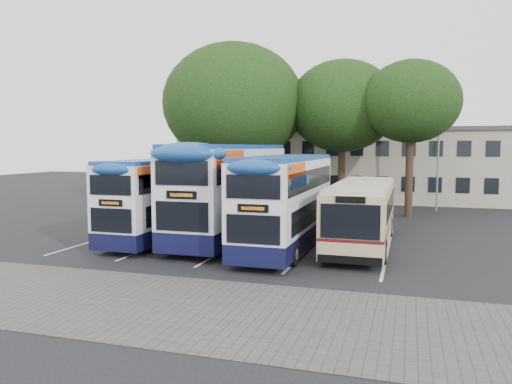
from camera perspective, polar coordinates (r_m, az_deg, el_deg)
The scene contains 12 objects.
ground at distance 18.92m, azimuth 4.14°, elevation -9.07°, with size 120.00×120.00×0.00m, color black.
paving_strip at distance 14.99m, azimuth -8.02°, elevation -12.95°, with size 40.00×6.00×0.01m, color #595654.
bay_lines at distance 24.62m, azimuth -1.77°, elevation -5.68°, with size 14.12×11.00×0.01m.
depot_building at distance 45.07m, azimuth 11.96°, elevation 3.20°, with size 32.40×8.40×6.20m.
lamp_post at distance 37.88m, azimuth 20.14°, elevation 5.55°, with size 0.25×1.05×9.06m.
tree_left at distance 37.09m, azimuth -2.57°, elevation 10.04°, with size 10.34×10.34×12.18m.
tree_mid at distance 36.71m, azimuth 9.86°, elevation 9.63°, with size 7.73×7.73×10.83m.
tree_right at distance 34.64m, azimuth 17.32°, elevation 9.80°, with size 6.38×6.38×10.31m.
bus_dd_left at distance 25.69m, azimuth -10.27°, elevation -0.31°, with size 2.35×9.70×4.04m.
bus_dd_mid at distance 25.22m, azimuth -2.85°, elevation 0.57°, with size 2.77×11.41×4.76m.
bus_dd_right at distance 22.80m, azimuth 3.53°, elevation -0.65°, with size 2.47×10.18×4.24m.
bus_single at distance 23.83m, azimuth 12.08°, elevation -2.05°, with size 2.55×10.03×2.99m.
Camera 1 is at (4.11, -17.86, 4.67)m, focal length 35.00 mm.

